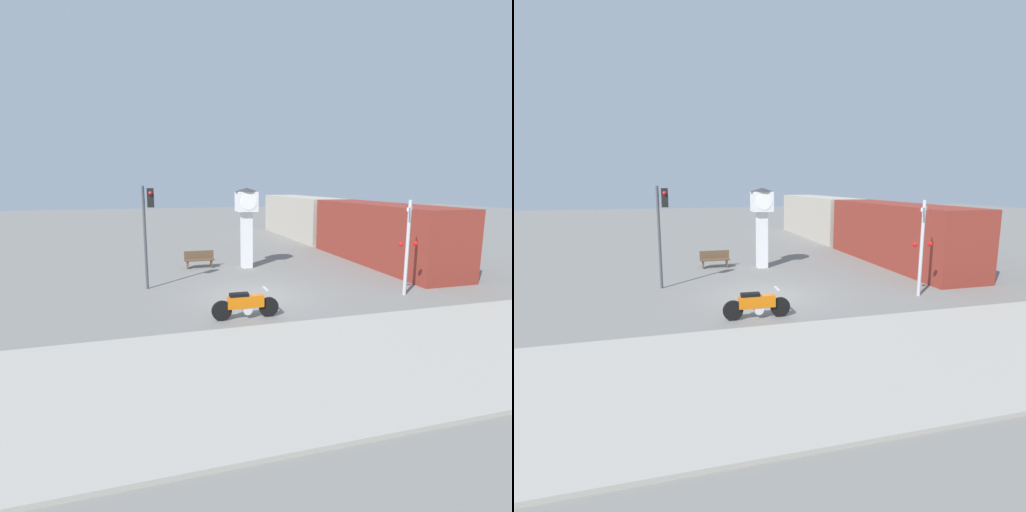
{
  "view_description": "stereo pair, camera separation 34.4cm",
  "coord_description": "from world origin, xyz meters",
  "views": [
    {
      "loc": [
        -4.26,
        -15.2,
        4.54
      ],
      "look_at": [
        0.57,
        1.69,
        1.32
      ],
      "focal_mm": 28.0,
      "sensor_mm": 36.0,
      "label": 1
    },
    {
      "loc": [
        -3.92,
        -15.29,
        4.54
      ],
      "look_at": [
        0.57,
        1.69,
        1.32
      ],
      "focal_mm": 28.0,
      "sensor_mm": 36.0,
      "label": 2
    }
  ],
  "objects": [
    {
      "name": "bench",
      "position": [
        -1.38,
        6.06,
        0.49
      ],
      "size": [
        1.6,
        0.44,
        0.92
      ],
      "color": "brown",
      "rests_on": "ground_plane"
    },
    {
      "name": "motorcycle",
      "position": [
        -1.04,
        -2.63,
        0.49
      ],
      "size": [
        2.32,
        0.5,
        1.02
      ],
      "rotation": [
        0.0,
        0.0,
        -0.01
      ],
      "color": "black",
      "rests_on": "ground_plane"
    },
    {
      "name": "ground_plane",
      "position": [
        0.0,
        0.0,
        0.0
      ],
      "size": [
        120.0,
        120.0,
        0.0
      ],
      "primitive_type": "plane",
      "color": "slate"
    },
    {
      "name": "traffic_light",
      "position": [
        -4.04,
        2.31,
        3.04
      ],
      "size": [
        0.5,
        0.35,
        4.43
      ],
      "color": "#47474C",
      "rests_on": "ground_plane"
    },
    {
      "name": "freight_train",
      "position": [
        8.87,
        10.68,
        1.7
      ],
      "size": [
        2.8,
        23.55,
        3.4
      ],
      "color": "maroon",
      "rests_on": "ground_plane"
    },
    {
      "name": "sidewalk_strip",
      "position": [
        0.0,
        -6.63,
        0.05
      ],
      "size": [
        36.0,
        6.0,
        0.1
      ],
      "color": "#9E998E",
      "rests_on": "ground_plane"
    },
    {
      "name": "clock_tower",
      "position": [
        1.12,
        5.47,
        2.87
      ],
      "size": [
        1.25,
        1.25,
        4.3
      ],
      "color": "white",
      "rests_on": "ground_plane"
    },
    {
      "name": "railroad_crossing_signal",
      "position": [
        5.98,
        -1.61,
        2.12
      ],
      "size": [
        0.9,
        0.82,
        3.88
      ],
      "color": "#B7B7BC",
      "rests_on": "ground_plane"
    }
  ]
}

